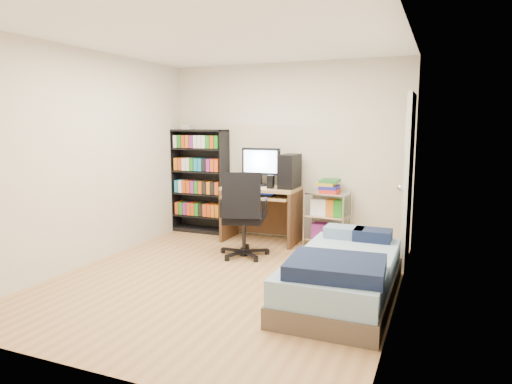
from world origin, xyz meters
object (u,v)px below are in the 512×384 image
at_px(office_chair, 243,230).
at_px(media_shelf, 200,180).
at_px(computer_desk, 270,192).
at_px(bed, 343,275).

bearing_deg(office_chair, media_shelf, 123.34).
height_order(media_shelf, computer_desk, media_shelf).
bearing_deg(office_chair, computer_desk, 71.69).
relative_size(office_chair, bed, 0.58).
xyz_separation_m(office_chair, bed, (1.43, -0.91, -0.11)).
relative_size(media_shelf, computer_desk, 1.24).
bearing_deg(bed, media_shelf, 143.77).
bearing_deg(media_shelf, computer_desk, -7.17).
height_order(computer_desk, office_chair, computer_desk).
distance_m(media_shelf, computer_desk, 1.21).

